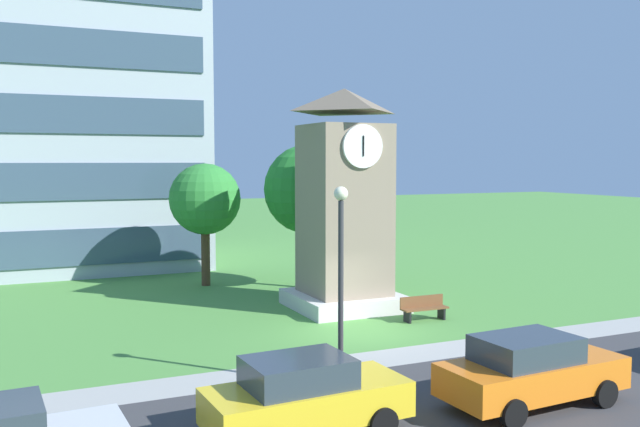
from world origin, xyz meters
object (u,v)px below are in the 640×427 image
Objects in this scene: tree_streetside at (205,200)px; parked_car_orange at (531,370)px; parked_car_yellow at (305,396)px; street_lamp at (341,261)px; park_bench at (424,308)px; tree_near_tower at (309,189)px; clock_tower at (344,213)px.

tree_streetside is 1.22× the size of parked_car_orange.
parked_car_yellow is (-2.61, -18.00, -3.14)m from tree_streetside.
street_lamp reaches higher than parked_car_orange.
parked_car_yellow reaches higher than park_bench.
tree_near_tower reaches higher than parked_car_orange.
tree_streetside is 18.46m from parked_car_yellow.
street_lamp is at bearing -109.90° from tree_near_tower.
parked_car_orange is at bearing -5.63° from parked_car_yellow.
parked_car_yellow is at bearing -113.58° from tree_near_tower.
tree_streetside is at bearing 117.61° from clock_tower.
parked_car_yellow is (-6.74, -15.46, -3.65)m from tree_near_tower.
clock_tower is at bearing -62.39° from tree_streetside.
tree_streetside is (-5.41, 10.14, 3.54)m from park_bench.
tree_streetside reaches higher than street_lamp.
tree_near_tower is at bearing 66.42° from parked_car_yellow.
tree_streetside is at bearing 87.95° from street_lamp.
street_lamp is at bearing 50.67° from parked_car_yellow.
park_bench is at bearing -61.91° from tree_streetside.
parked_car_orange reaches higher than park_bench.
parked_car_orange is at bearing -93.64° from clock_tower.
clock_tower reaches higher than tree_streetside.
parked_car_orange is at bearing -106.22° from park_bench.
parked_car_yellow and parked_car_orange have the same top height.
clock_tower is 1.95× the size of parked_car_yellow.
clock_tower is 7.98m from tree_streetside.
tree_near_tower is 16.46m from parked_car_orange.
park_bench is 8.49m from street_lamp.
tree_streetside is 4.88m from tree_near_tower.
clock_tower is 9.45m from street_lamp.
clock_tower reaches higher than tree_near_tower.
tree_near_tower is (4.68, 12.94, 1.25)m from street_lamp.
clock_tower is 1.66× the size of street_lamp.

